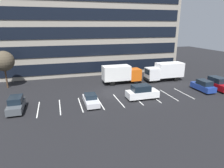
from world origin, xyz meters
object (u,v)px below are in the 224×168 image
box_truck_white (165,71)px  box_truck_orange (121,73)px  suv_maroon (217,84)px  suv_navy (203,86)px  suv_white (142,92)px  suv_charcoal (16,104)px  bare_tree (4,61)px  sedan_silver (91,100)px

box_truck_white → box_truck_orange: bearing=176.1°
suv_maroon → box_truck_white: bearing=126.8°
suv_navy → suv_maroon: suv_maroon is taller
suv_white → suv_charcoal: bearing=178.4°
suv_charcoal → suv_white: (17.37, -0.49, 0.12)m
suv_navy → bare_tree: size_ratio=0.65×
box_truck_orange → suv_maroon: bearing=-29.3°
suv_maroon → sedan_silver: size_ratio=1.13×
suv_white → bare_tree: size_ratio=0.73×
suv_maroon → sedan_silver: bearing=-178.5°
suv_navy → sedan_silver: bearing=-178.4°
suv_white → sedan_silver: (-7.77, -0.13, -0.32)m
suv_white → suv_maroon: size_ratio=0.99×
box_truck_white → suv_maroon: box_truck_white is taller
sedan_silver → bare_tree: bare_tree is taller
suv_charcoal → suv_maroon: suv_maroon is taller
bare_tree → suv_white: bearing=-29.5°
suv_charcoal → suv_white: bearing=-1.6°
suv_charcoal → suv_maroon: 31.69m
box_truck_white → suv_charcoal: 27.10m
suv_charcoal → suv_white: 17.37m
suv_white → suv_navy: size_ratio=1.12×
suv_maroon → box_truck_orange: bearing=150.7°
suv_white → suv_maroon: bearing=1.8°
suv_charcoal → bare_tree: 12.23m
suv_charcoal → suv_white: suv_white is taller
suv_maroon → bare_tree: (-34.89, 11.20, 3.72)m
suv_charcoal → suv_white: size_ratio=0.88×
suv_maroon → suv_charcoal: bearing=179.9°
suv_charcoal → sedan_silver: bearing=-3.7°
box_truck_white → bare_tree: (-29.20, 3.59, 2.77)m
suv_navy → bare_tree: bearing=160.7°
box_truck_orange → sedan_silver: box_truck_orange is taller
box_truck_orange → suv_charcoal: box_truck_orange is taller
suv_maroon → sedan_silver: suv_maroon is taller
box_truck_white → suv_white: 11.85m
box_truck_orange → suv_maroon: (14.67, -8.23, -0.89)m
box_truck_white → suv_maroon: bearing=-53.2°
box_truck_orange → suv_navy: box_truck_orange is taller
box_truck_orange → bare_tree: bearing=171.6°
box_truck_white → bare_tree: size_ratio=1.17×
suv_maroon → sedan_silver: 22.11m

